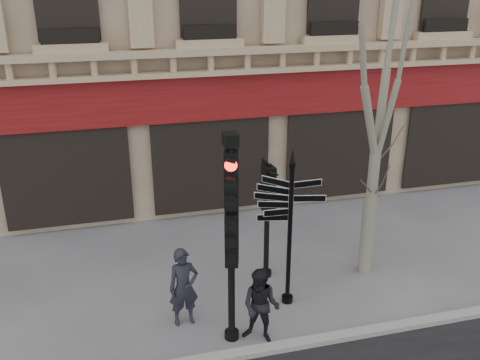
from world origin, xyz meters
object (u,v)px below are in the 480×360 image
(fingerpost, at_px, (291,202))
(pedestrian_b, at_px, (261,306))
(traffic_signal_secondary, at_px, (267,201))
(pedestrian_a, at_px, (184,287))
(plane_tree, at_px, (386,49))
(traffic_signal_main, at_px, (231,216))

(fingerpost, relative_size, pedestrian_b, 2.28)
(traffic_signal_secondary, distance_m, pedestrian_a, 2.78)
(fingerpost, height_order, pedestrian_a, fingerpost)
(plane_tree, bearing_deg, traffic_signal_main, -156.33)
(fingerpost, height_order, traffic_signal_main, traffic_signal_main)
(traffic_signal_main, height_order, traffic_signal_secondary, traffic_signal_main)
(traffic_signal_secondary, height_order, pedestrian_b, traffic_signal_secondary)
(fingerpost, xyz_separation_m, traffic_signal_main, (-1.49, -0.91, 0.29))
(traffic_signal_secondary, distance_m, plane_tree, 4.15)
(fingerpost, xyz_separation_m, pedestrian_a, (-2.31, -0.16, -1.56))
(fingerpost, relative_size, traffic_signal_main, 0.84)
(traffic_signal_secondary, height_order, pedestrian_a, traffic_signal_secondary)
(plane_tree, relative_size, pedestrian_a, 4.45)
(traffic_signal_main, height_order, pedestrian_a, traffic_signal_main)
(fingerpost, height_order, plane_tree, plane_tree)
(traffic_signal_main, relative_size, pedestrian_b, 2.72)
(traffic_signal_main, relative_size, traffic_signal_secondary, 1.52)
(fingerpost, relative_size, pedestrian_a, 2.10)
(plane_tree, xyz_separation_m, pedestrian_a, (-4.55, -0.89, -4.48))
(pedestrian_b, bearing_deg, plane_tree, 62.84)
(fingerpost, height_order, pedestrian_b, fingerpost)
(traffic_signal_main, height_order, pedestrian_b, traffic_signal_main)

